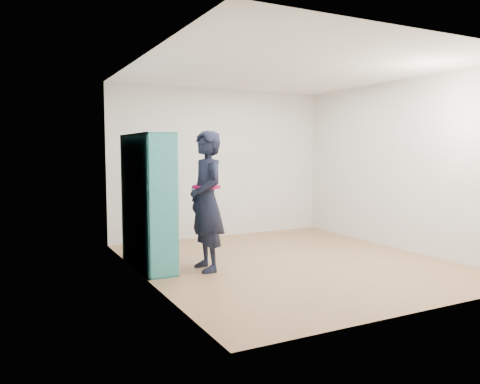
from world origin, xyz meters
TOP-DOWN VIEW (x-y plane):
  - floor at (0.00, 0.00)m, footprint 4.50×4.50m
  - ceiling at (0.00, 0.00)m, footprint 4.50×4.50m
  - wall_left at (-2.00, 0.00)m, footprint 0.02×4.50m
  - wall_right at (2.00, 0.00)m, footprint 0.02×4.50m
  - wall_back at (0.00, 2.25)m, footprint 4.00×0.02m
  - wall_front at (0.00, -2.25)m, footprint 4.00×0.02m
  - bookshelf at (-1.83, 0.61)m, footprint 0.38×1.30m
  - person at (-1.18, 0.12)m, footprint 0.43×0.65m
  - smartphone at (-1.34, 0.20)m, footprint 0.01×0.11m

SIDE VIEW (x-z plane):
  - floor at x=0.00m, z-range 0.00..0.00m
  - bookshelf at x=-1.83m, z-range -0.03..1.71m
  - person at x=-1.18m, z-range 0.00..1.78m
  - smartphone at x=-1.34m, z-range 0.93..1.08m
  - wall_left at x=-2.00m, z-range 0.00..2.60m
  - wall_right at x=2.00m, z-range 0.00..2.60m
  - wall_back at x=0.00m, z-range 0.00..2.60m
  - wall_front at x=0.00m, z-range 0.00..2.60m
  - ceiling at x=0.00m, z-range 2.60..2.60m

